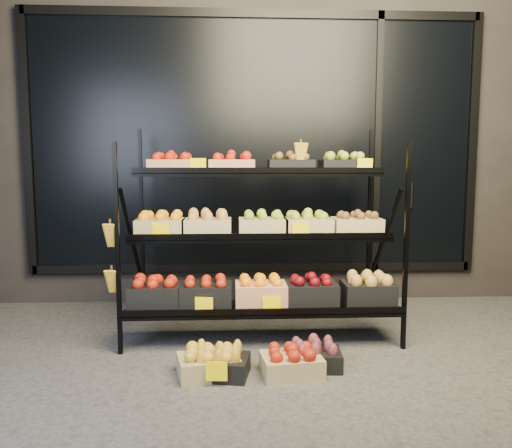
{
  "coord_description": "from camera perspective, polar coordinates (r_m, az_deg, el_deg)",
  "views": [
    {
      "loc": [
        -0.23,
        -3.3,
        1.32
      ],
      "look_at": [
        -0.04,
        0.55,
        0.89
      ],
      "focal_mm": 35.0,
      "sensor_mm": 36.0,
      "label": 1
    }
  ],
  "objects": [
    {
      "name": "ground",
      "position": [
        3.56,
        1.09,
        -15.35
      ],
      "size": [
        24.0,
        24.0,
        0.0
      ],
      "primitive_type": "plane",
      "color": "#514F4C",
      "rests_on": "ground"
    },
    {
      "name": "building",
      "position": [
        5.91,
        -0.63,
        10.58
      ],
      "size": [
        6.0,
        2.08,
        3.5
      ],
      "color": "#2D2826",
      "rests_on": "ground"
    },
    {
      "name": "display_rack",
      "position": [
        3.94,
        0.31,
        -1.37
      ],
      "size": [
        2.18,
        1.02,
        1.66
      ],
      "color": "black",
      "rests_on": "ground"
    },
    {
      "name": "tag_floor_a",
      "position": [
        3.16,
        -4.52,
        -17.1
      ],
      "size": [
        0.13,
        0.01,
        0.12
      ],
      "primitive_type": "cube",
      "color": "#FFDD00",
      "rests_on": "ground"
    },
    {
      "name": "floor_crate_left",
      "position": [
        3.31,
        -5.47,
        -15.42
      ],
      "size": [
        0.43,
        0.35,
        0.19
      ],
      "rotation": [
        0.0,
        0.0,
        0.22
      ],
      "color": "tan",
      "rests_on": "ground"
    },
    {
      "name": "floor_crate_midleft",
      "position": [
        3.3,
        -4.22,
        -15.49
      ],
      "size": [
        0.41,
        0.33,
        0.19
      ],
      "rotation": [
        0.0,
        0.0,
        -0.19
      ],
      "color": "black",
      "rests_on": "ground"
    },
    {
      "name": "floor_crate_midright",
      "position": [
        3.32,
        4.08,
        -15.38
      ],
      "size": [
        0.41,
        0.32,
        0.19
      ],
      "rotation": [
        0.0,
        0.0,
        0.12
      ],
      "color": "tan",
      "rests_on": "ground"
    },
    {
      "name": "floor_crate_right",
      "position": [
        3.44,
        6.7,
        -14.69
      ],
      "size": [
        0.36,
        0.28,
        0.18
      ],
      "rotation": [
        0.0,
        0.0,
        -0.06
      ],
      "color": "black",
      "rests_on": "ground"
    }
  ]
}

